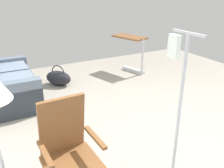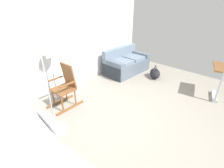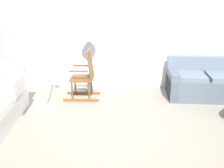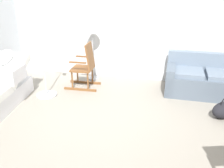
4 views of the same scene
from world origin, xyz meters
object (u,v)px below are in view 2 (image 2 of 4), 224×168
duffel_bag (155,73)px  overbed_table (219,79)px  couch (126,64)px  floor_lamp (49,52)px  rocking_chair (65,86)px  iv_pole (55,120)px

duffel_bag → overbed_table: bearing=-89.1°
couch → duffel_bag: 1.06m
floor_lamp → rocking_chair: bearing=-91.4°
duffel_bag → iv_pole: 3.60m
duffel_bag → floor_lamp: bearing=155.9°
duffel_bag → rocking_chair: bearing=165.6°
rocking_chair → duffel_bag: (2.92, -0.75, -0.35)m
floor_lamp → iv_pole: 1.69m
floor_lamp → duffel_bag: bearing=-24.1°
iv_pole → couch: bearing=15.1°
couch → rocking_chair: 2.64m
couch → floor_lamp: floor_lamp is taller
rocking_chair → iv_pole: size_ratio=0.62×
couch → floor_lamp: 2.78m
floor_lamp → duffel_bag: size_ratio=2.33×
floor_lamp → iv_pole: bearing=-120.3°
rocking_chair → couch: bearing=5.6°
couch → iv_pole: iv_pole is taller
duffel_bag → iv_pole: iv_pole is taller
rocking_chair → floor_lamp: 0.91m
duffel_bag → iv_pole: bearing=178.1°
rocking_chair → overbed_table: size_ratio=1.19×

